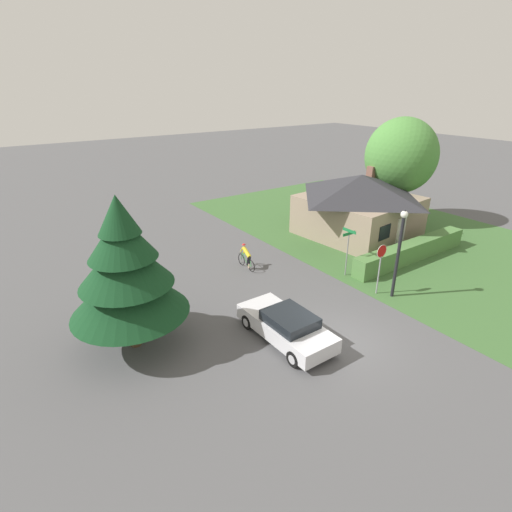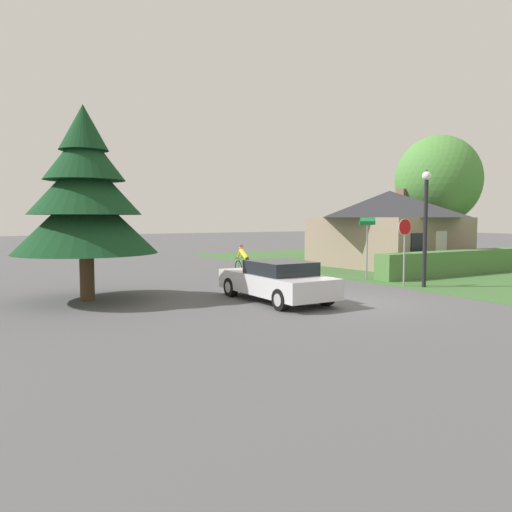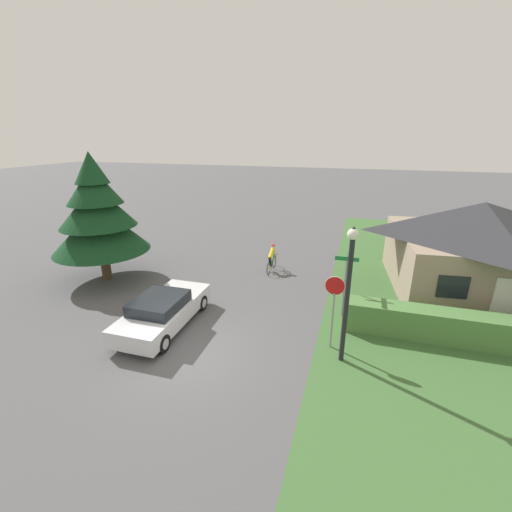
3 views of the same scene
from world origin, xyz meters
name	(u,v)px [view 3 (image 3 of 3)]	position (x,y,z in m)	size (l,w,h in m)	color
ground_plane	(189,353)	(0.00, 0.00, 0.00)	(140.00, 140.00, 0.00)	#515154
cottage_house	(476,247)	(10.20, 8.30, 2.16)	(7.86, 7.78, 4.38)	gray
hedge_row	(482,332)	(9.43, 3.35, 0.57)	(9.21, 0.90, 1.13)	#4C7A3D
sedan_left_lane	(163,311)	(-1.72, 1.31, 0.65)	(1.93, 4.51, 1.30)	silver
cyclist	(272,258)	(0.77, 8.01, 0.70)	(0.44, 1.76, 1.43)	black
stop_sign	(334,299)	(4.48, 1.77, 1.84)	(0.66, 0.07, 2.63)	gray
street_lamp	(348,283)	(4.89, 1.13, 2.75)	(0.34, 0.34, 4.49)	black
street_name_sign	(346,273)	(4.72, 4.13, 1.86)	(0.90, 0.90, 2.68)	gray
conifer_tall_near	(98,214)	(-6.94, 4.50, 3.34)	(4.52, 4.52, 6.23)	#4C3823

